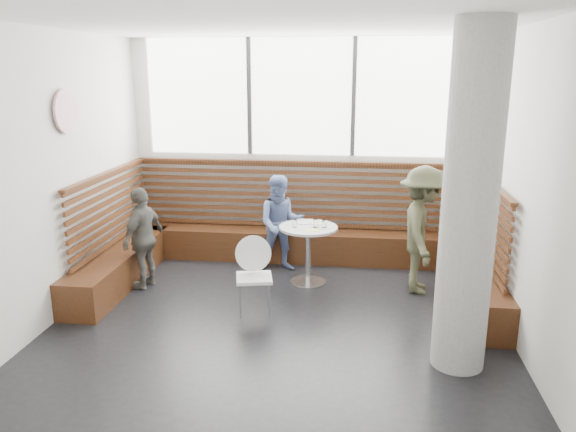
# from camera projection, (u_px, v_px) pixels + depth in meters

# --- Properties ---
(room) EXTENTS (5.00, 5.00, 3.20)m
(room) POSITION_uv_depth(u_px,v_px,m) (276.00, 184.00, 5.84)
(room) COLOR silver
(room) RESTS_ON ground
(booth) EXTENTS (5.00, 2.50, 1.44)m
(booth) POSITION_uv_depth(u_px,v_px,m) (295.00, 243.00, 7.84)
(booth) COLOR #3B1F0E
(booth) RESTS_ON ground
(concrete_column) EXTENTS (0.50, 0.50, 3.20)m
(concrete_column) POSITION_uv_depth(u_px,v_px,m) (470.00, 203.00, 5.03)
(concrete_column) COLOR gray
(concrete_column) RESTS_ON ground
(wall_art) EXTENTS (0.03, 0.50, 0.50)m
(wall_art) POSITION_uv_depth(u_px,v_px,m) (66.00, 111.00, 6.34)
(wall_art) COLOR white
(wall_art) RESTS_ON room
(cafe_table) EXTENTS (0.76, 0.76, 0.78)m
(cafe_table) POSITION_uv_depth(u_px,v_px,m) (308.00, 243.00, 7.34)
(cafe_table) COLOR silver
(cafe_table) RESTS_ON ground
(cafe_chair) EXTENTS (0.42, 0.41, 0.88)m
(cafe_chair) POSITION_uv_depth(u_px,v_px,m) (255.00, 269.00, 6.50)
(cafe_chair) COLOR white
(cafe_chair) RESTS_ON ground
(adult_man) EXTENTS (0.66, 1.08, 1.62)m
(adult_man) POSITION_uv_depth(u_px,v_px,m) (422.00, 230.00, 7.02)
(adult_man) COLOR #45472F
(adult_man) RESTS_ON ground
(child_back) EXTENTS (0.75, 0.63, 1.36)m
(child_back) POSITION_uv_depth(u_px,v_px,m) (281.00, 224.00, 7.80)
(child_back) COLOR #657AB0
(child_back) RESTS_ON ground
(child_left) EXTENTS (0.51, 0.83, 1.33)m
(child_left) POSITION_uv_depth(u_px,v_px,m) (143.00, 238.00, 7.21)
(child_left) COLOR #5C5A53
(child_left) RESTS_ON ground
(plate_near) EXTENTS (0.19, 0.19, 0.01)m
(plate_near) POSITION_uv_depth(u_px,v_px,m) (304.00, 223.00, 7.43)
(plate_near) COLOR white
(plate_near) RESTS_ON cafe_table
(plate_far) EXTENTS (0.20, 0.20, 0.01)m
(plate_far) POSITION_uv_depth(u_px,v_px,m) (317.00, 223.00, 7.42)
(plate_far) COLOR white
(plate_far) RESTS_ON cafe_table
(glass_left) EXTENTS (0.07, 0.07, 0.10)m
(glass_left) POSITION_uv_depth(u_px,v_px,m) (295.00, 223.00, 7.25)
(glass_left) COLOR white
(glass_left) RESTS_ON cafe_table
(glass_mid) EXTENTS (0.07, 0.07, 0.11)m
(glass_mid) POSITION_uv_depth(u_px,v_px,m) (316.00, 223.00, 7.23)
(glass_mid) COLOR white
(glass_mid) RESTS_ON cafe_table
(glass_right) EXTENTS (0.06, 0.06, 0.10)m
(glass_right) POSITION_uv_depth(u_px,v_px,m) (325.00, 224.00, 7.23)
(glass_right) COLOR white
(glass_right) RESTS_ON cafe_table
(menu_card) EXTENTS (0.21, 0.18, 0.00)m
(menu_card) POSITION_uv_depth(u_px,v_px,m) (312.00, 230.00, 7.10)
(menu_card) COLOR #A5C64C
(menu_card) RESTS_ON cafe_table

